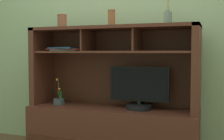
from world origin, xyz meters
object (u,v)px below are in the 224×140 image
Objects in this scene: magazine_stack_left at (67,49)px; tv_monitor at (139,91)px; ceramic_vase at (62,21)px; accent_vase at (111,18)px; diffuser_bottle at (168,18)px; potted_orchid at (59,101)px; media_console at (112,118)px.

tv_monitor is at bearing -3.00° from magazine_stack_left.
ceramic_vase is at bearing -104.98° from magazine_stack_left.
accent_vase is at bearing 0.73° from ceramic_vase.
tv_monitor is at bearing 1.24° from ceramic_vase.
accent_vase reaches higher than magazine_stack_left.
diffuser_bottle is at bearing 3.10° from accent_vase.
diffuser_bottle is 1.06m from ceramic_vase.
tv_monitor reaches higher than potted_orchid.
magazine_stack_left is 2.48× the size of accent_vase.
media_console is 10.24× the size of accent_vase.
media_console is at bearing 3.06° from ceramic_vase.
media_console is 1.09m from ceramic_vase.
tv_monitor is 2.11× the size of potted_orchid.
magazine_stack_left is 0.59m from accent_vase.
tv_monitor is at bearing 2.24° from accent_vase.
ceramic_vase reaches higher than media_console.
magazine_stack_left is 0.29m from ceramic_vase.
potted_orchid is (-0.57, -0.03, 0.14)m from media_console.
potted_orchid is at bearing -177.90° from diffuser_bottle.
accent_vase is (-0.27, -0.01, 0.69)m from tv_monitor.
media_console is 0.59m from potted_orchid.
potted_orchid is 1.36m from diffuser_bottle.
diffuser_bottle is at bearing -1.26° from magazine_stack_left.
media_console reaches higher than magazine_stack_left.
diffuser_bottle is at bearing 2.10° from potted_orchid.
media_console is at bearing 90.00° from accent_vase.
magazine_stack_left is at bearing 174.26° from accent_vase.
accent_vase is (-0.53, -0.03, 0.02)m from diffuser_bottle.
accent_vase is (0.57, 0.01, 0.82)m from potted_orchid.
potted_orchid is at bearing -178.83° from accent_vase.
magazine_stack_left is at bearing 178.74° from diffuser_bottle.
tv_monitor is at bearing -176.01° from diffuser_bottle.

